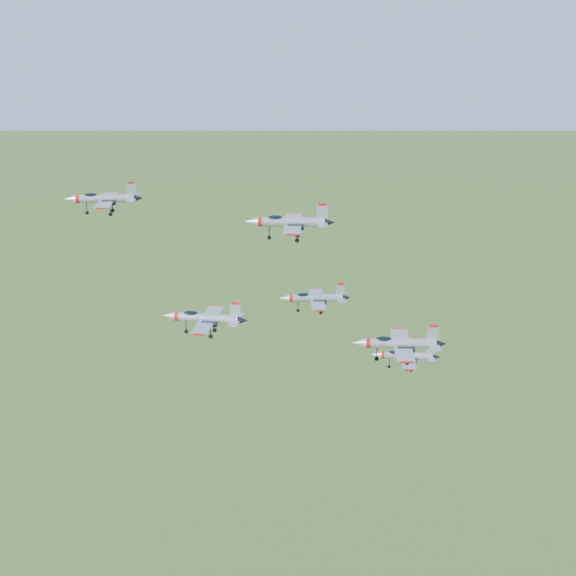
{
  "coord_description": "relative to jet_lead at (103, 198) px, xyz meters",
  "views": [
    {
      "loc": [
        0.02,
        -114.72,
        169.19
      ],
      "look_at": [
        2.22,
        -1.92,
        126.61
      ],
      "focal_mm": 50.0,
      "sensor_mm": 36.0,
      "label": 1
    }
  ],
  "objects": [
    {
      "name": "jet_left_high",
      "position": [
        29.96,
        -14.5,
        0.04
      ],
      "size": [
        13.37,
        11.04,
        3.58
      ],
      "rotation": [
        0.0,
        0.0,
        -0.06
      ],
      "color": "#9B9FA7"
    },
    {
      "name": "jet_left_low",
      "position": [
        34.19,
        -6.66,
        -15.03
      ],
      "size": [
        11.79,
        9.68,
        3.16
      ],
      "rotation": [
        0.0,
        0.0,
        0.02
      ],
      "color": "#9B9FA7"
    },
    {
      "name": "jet_right_low",
      "position": [
        45.64,
        -22.21,
        -16.08
      ],
      "size": [
        13.8,
        11.38,
        3.69
      ],
      "rotation": [
        0.0,
        0.0,
        -0.05
      ],
      "color": "#9B9FA7"
    },
    {
      "name": "jet_lead",
      "position": [
        0.0,
        0.0,
        0.0
      ],
      "size": [
        12.79,
        10.53,
        3.42
      ],
      "rotation": [
        0.0,
        0.0,
        0.03
      ],
      "color": "#9B9FA7"
    },
    {
      "name": "jet_trail",
      "position": [
        48.44,
        -12.83,
        -22.58
      ],
      "size": [
        11.09,
        9.22,
        2.96
      ],
      "rotation": [
        0.0,
        0.0,
        -0.11
      ],
      "color": "#9B9FA7"
    },
    {
      "name": "jet_right_high",
      "position": [
        18.68,
        -32.35,
        -7.61
      ],
      "size": [
        11.37,
        9.54,
        3.05
      ],
      "rotation": [
        0.0,
        0.0,
        -0.18
      ],
      "color": "#9B9FA7"
    }
  ]
}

